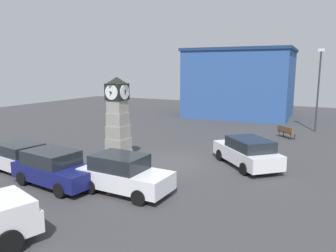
% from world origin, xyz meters
% --- Properties ---
extents(ground_plane, '(66.27, 66.27, 0.00)m').
position_xyz_m(ground_plane, '(0.00, 0.00, 0.00)').
color(ground_plane, '#38383A').
extents(clock_tower, '(1.22, 1.32, 4.84)m').
position_xyz_m(clock_tower, '(-2.74, -1.46, 2.30)').
color(clock_tower, gray).
rests_on(clock_tower, ground_plane).
extents(bollard_near_tower, '(0.26, 0.26, 0.95)m').
position_xyz_m(bollard_near_tower, '(-0.29, -5.48, 0.48)').
color(bollard_near_tower, brown).
rests_on(bollard_near_tower, ground_plane).
extents(bollard_mid_row, '(0.21, 0.21, 1.10)m').
position_xyz_m(bollard_mid_row, '(-1.22, -5.24, 0.56)').
color(bollard_mid_row, brown).
rests_on(bollard_mid_row, ground_plane).
extents(bollard_far_row, '(0.21, 0.21, 1.03)m').
position_xyz_m(bollard_far_row, '(-2.78, -4.53, 0.52)').
color(bollard_far_row, brown).
rests_on(bollard_far_row, ground_plane).
extents(bollard_end_row, '(0.24, 0.24, 0.92)m').
position_xyz_m(bollard_end_row, '(-3.90, -4.35, 0.47)').
color(bollard_end_row, brown).
rests_on(bollard_end_row, ground_plane).
extents(car_navy_sedan, '(4.05, 2.34, 1.48)m').
position_xyz_m(car_navy_sedan, '(-6.08, -5.15, 0.76)').
color(car_navy_sedan, silver).
rests_on(car_navy_sedan, ground_plane).
extents(car_near_tower, '(4.45, 2.31, 1.60)m').
position_xyz_m(car_near_tower, '(-3.16, -5.75, 0.81)').
color(car_near_tower, navy).
rests_on(car_near_tower, ground_plane).
extents(car_by_building, '(4.05, 1.96, 1.65)m').
position_xyz_m(car_by_building, '(0.15, -5.01, 0.83)').
color(car_by_building, silver).
rests_on(car_by_building, ground_plane).
extents(car_far_lot, '(4.49, 4.51, 1.60)m').
position_xyz_m(car_far_lot, '(3.87, 1.26, 0.81)').
color(car_far_lot, silver).
rests_on(car_far_lot, ground_plane).
extents(bench, '(1.54, 1.47, 0.90)m').
position_xyz_m(bench, '(4.64, 9.99, 0.52)').
color(bench, brown).
rests_on(bench, ground_plane).
extents(street_lamp_near_road, '(0.50, 0.24, 6.87)m').
position_xyz_m(street_lamp_near_road, '(6.44, 13.86, 3.94)').
color(street_lamp_near_road, '#333338').
rests_on(street_lamp_near_road, ground_plane).
extents(warehouse_blue_far, '(11.56, 9.72, 7.35)m').
position_xyz_m(warehouse_blue_far, '(-1.89, 20.15, 3.69)').
color(warehouse_blue_far, '#2D5193').
rests_on(warehouse_blue_far, ground_plane).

